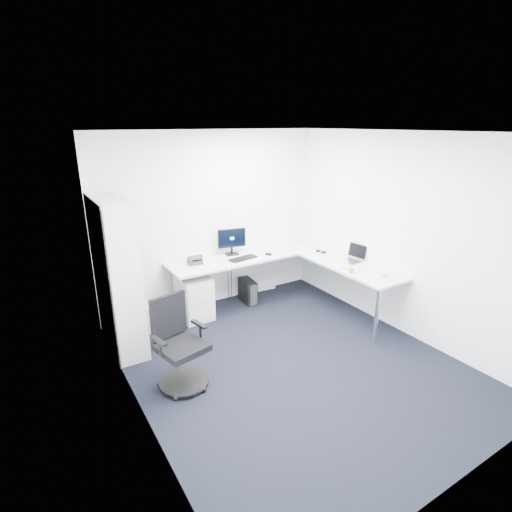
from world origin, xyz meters
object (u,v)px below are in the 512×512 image
task_chair (182,345)px  bookshelf (117,276)px  monitor (232,241)px  l_desk (266,285)px  laptop (349,254)px

task_chair → bookshelf: bearing=93.5°
bookshelf → monitor: bookshelf is taller
bookshelf → monitor: (1.87, 0.46, 0.04)m
l_desk → laptop: laptop is taller
l_desk → bookshelf: 2.25m
l_desk → task_chair: 2.15m
bookshelf → task_chair: size_ratio=1.92×
bookshelf → laptop: (3.18, -0.75, -0.05)m
l_desk → monitor: bearing=121.1°
task_chair → laptop: laptop is taller
monitor → laptop: bearing=-31.3°
monitor → laptop: monitor is taller
bookshelf → laptop: 3.27m
bookshelf → task_chair: (0.35, -1.18, -0.47)m
l_desk → laptop: bearing=-34.9°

